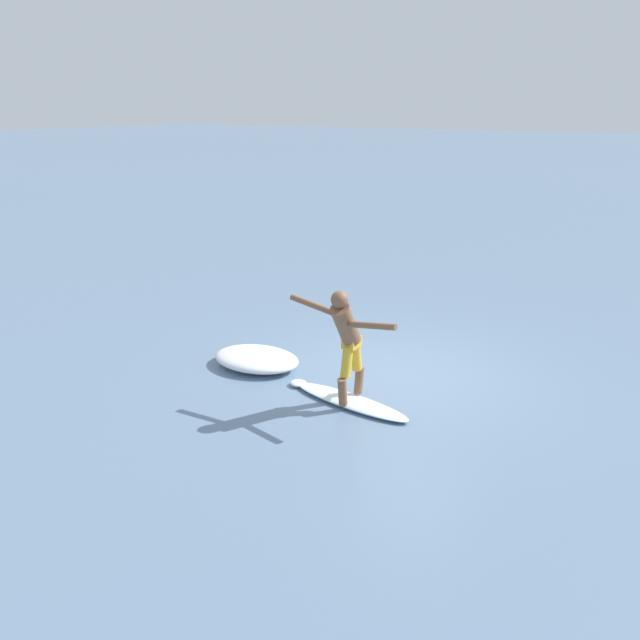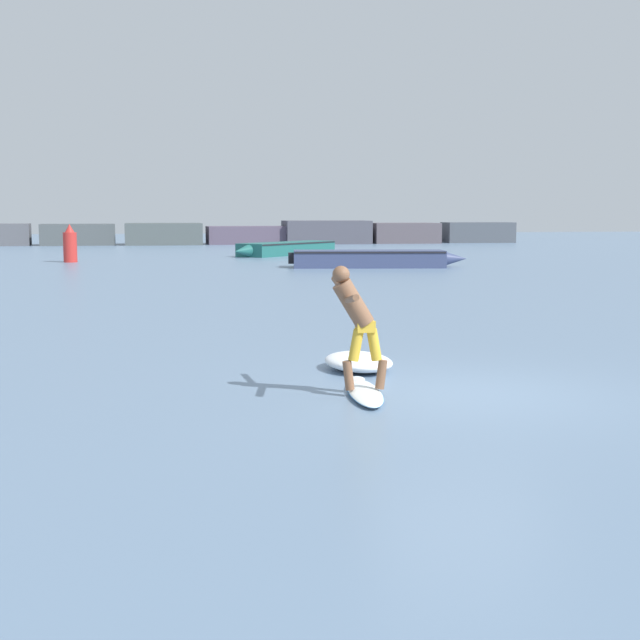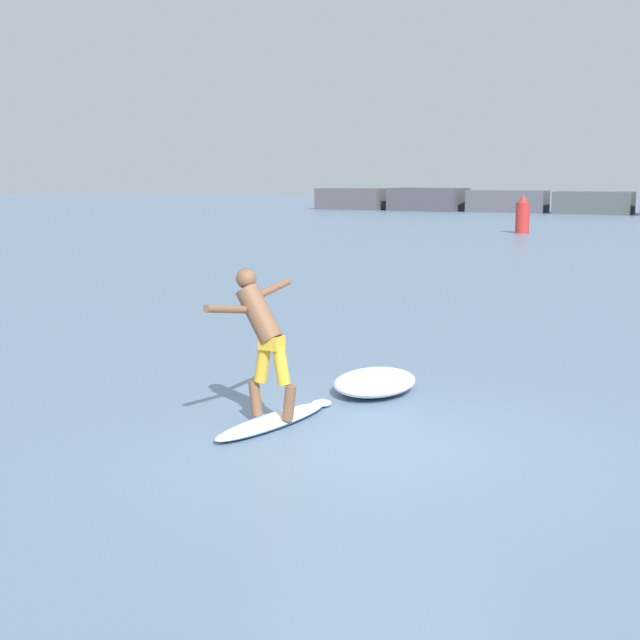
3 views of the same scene
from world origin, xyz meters
TOP-DOWN VIEW (x-y plane):
  - ground_plane at (0.00, 0.00)m, footprint 200.00×200.00m
  - surfboard at (-1.45, 0.16)m, footprint 0.71×2.20m
  - surfer at (-1.60, 0.13)m, footprint 0.80×1.71m
  - wave_foam_at_tail at (-1.05, 2.19)m, footprint 1.21×1.62m

SIDE VIEW (x-z plane):
  - ground_plane at x=0.00m, z-range 0.00..0.00m
  - surfboard at x=-1.45m, z-range -0.07..0.16m
  - wave_foam_at_tail at x=-1.05m, z-range 0.00..0.28m
  - surfer at x=-1.60m, z-range 0.27..2.03m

